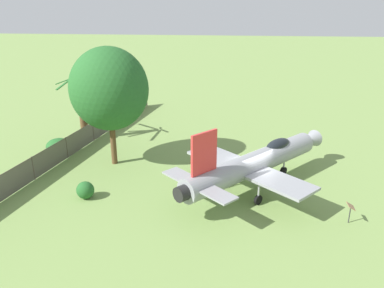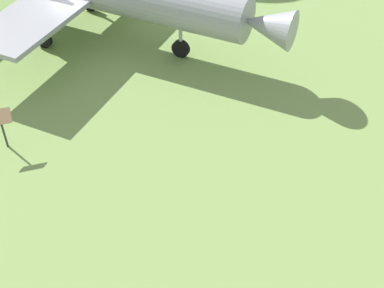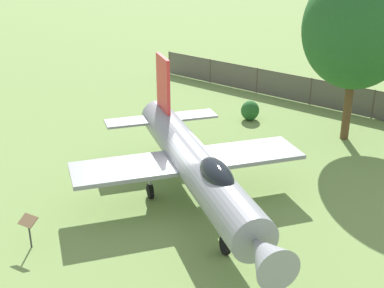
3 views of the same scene
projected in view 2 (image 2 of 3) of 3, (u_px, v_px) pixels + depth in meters
The scene contains 2 objects.
ground_plane at pixel (96, 34), 19.15m from camera, with size 200.00×200.00×0.00m, color #75934C.
info_plaque at pixel (1, 122), 14.20m from camera, with size 0.41×0.61×1.14m.
Camera 2 is at (-17.07, 2.01, 9.88)m, focal length 51.01 mm.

